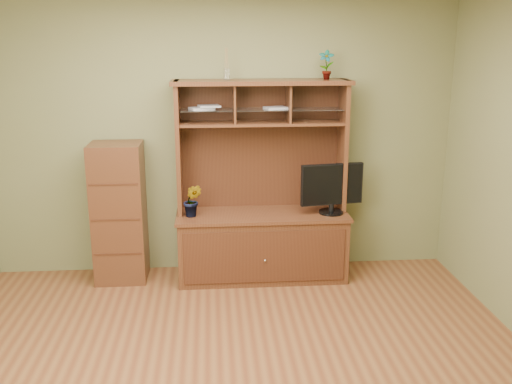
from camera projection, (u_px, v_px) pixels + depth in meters
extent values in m
cube|color=brown|center=(233.00, 377.00, 3.97)|extent=(4.50, 4.00, 0.02)
cube|color=#676A3E|center=(223.00, 136.00, 5.55)|extent=(4.50, 0.02, 2.70)
cube|color=#676A3E|center=(256.00, 361.00, 1.68)|extent=(4.50, 0.02, 2.70)
cube|color=#3F2012|center=(262.00, 246.00, 5.55)|extent=(1.60, 0.55, 0.62)
cube|color=#36190E|center=(265.00, 257.00, 5.28)|extent=(1.50, 0.01, 0.50)
sphere|color=silver|center=(265.00, 261.00, 5.28)|extent=(0.02, 0.02, 0.02)
cube|color=#3F2012|center=(262.00, 214.00, 5.47)|extent=(1.64, 0.59, 0.03)
cube|color=#3F2012|center=(179.00, 148.00, 5.34)|extent=(0.04, 0.35, 1.25)
cube|color=#3F2012|center=(342.00, 146.00, 5.46)|extent=(0.04, 0.35, 1.25)
cube|color=#36190E|center=(260.00, 144.00, 5.56)|extent=(1.52, 0.02, 1.25)
cube|color=#3F2012|center=(262.00, 82.00, 5.24)|extent=(1.66, 0.40, 0.04)
cube|color=#3F2012|center=(261.00, 123.00, 5.34)|extent=(1.52, 0.32, 0.02)
cube|color=#3F2012|center=(234.00, 104.00, 5.27)|extent=(0.02, 0.31, 0.35)
cube|color=#3F2012|center=(289.00, 103.00, 5.31)|extent=(0.02, 0.31, 0.35)
cube|color=silver|center=(262.00, 109.00, 5.30)|extent=(1.50, 0.27, 0.01)
cylinder|color=black|center=(331.00, 212.00, 5.45)|extent=(0.23, 0.23, 0.02)
cylinder|color=black|center=(331.00, 207.00, 5.44)|extent=(0.05, 0.05, 0.07)
cube|color=black|center=(332.00, 184.00, 5.38)|extent=(0.61, 0.14, 0.40)
imported|color=#366121|center=(192.00, 201.00, 5.32)|extent=(0.19, 0.17, 0.31)
imported|color=#346623|center=(326.00, 65.00, 5.25)|extent=(0.17, 0.14, 0.27)
cylinder|color=silver|center=(227.00, 74.00, 5.20)|extent=(0.06, 0.06, 0.10)
cylinder|color=olive|center=(226.00, 58.00, 5.16)|extent=(0.04, 0.04, 0.19)
cube|color=#BBBAC0|center=(202.00, 108.00, 5.26)|extent=(0.25, 0.22, 0.02)
cube|color=#BBBAC0|center=(209.00, 106.00, 5.26)|extent=(0.22, 0.19, 0.02)
cube|color=#BBBAC0|center=(276.00, 108.00, 5.31)|extent=(0.24, 0.21, 0.02)
cube|color=#3F2012|center=(119.00, 213.00, 5.41)|extent=(0.48, 0.43, 1.34)
cube|color=#36190E|center=(118.00, 254.00, 5.29)|extent=(0.44, 0.01, 0.02)
cube|color=#36190E|center=(116.00, 220.00, 5.20)|extent=(0.44, 0.01, 0.01)
cube|color=#36190E|center=(113.00, 184.00, 5.12)|extent=(0.44, 0.01, 0.02)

